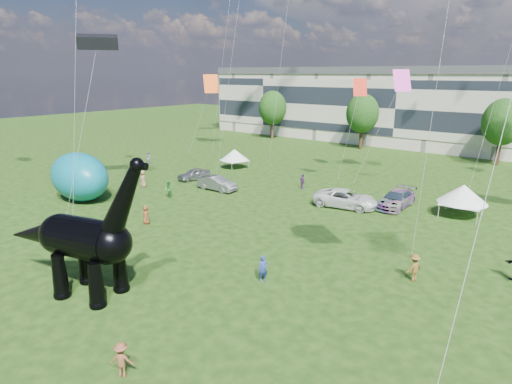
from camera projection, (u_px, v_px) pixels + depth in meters
The scene contains 14 objects.
ground at pixel (131, 305), 23.14m from camera, with size 220.00×220.00×0.00m, color #16330C.
terrace_row at pixel (407, 110), 72.85m from camera, with size 78.00×11.00×12.00m, color beige.
tree_far_left at pixel (273, 105), 79.31m from camera, with size 5.20×5.20×9.44m.
tree_mid_left at pixel (363, 110), 68.44m from camera, with size 5.20×5.20×9.44m.
tree_mid_right at pixel (503, 118), 56.36m from camera, with size 5.20×5.20×9.44m.
dinosaur_sculpture at pixel (80, 240), 23.61m from camera, with size 10.34×4.28×8.48m.
car_silver at pixel (194, 174), 49.91m from camera, with size 1.58×3.94×1.34m, color #AAABAF.
car_grey at pixel (217, 183), 45.46m from camera, with size 1.57×4.52×1.49m, color slate.
car_white at pixel (346, 199), 39.73m from camera, with size 2.71×5.89×1.64m, color white.
car_dark at pixel (396, 199), 39.68m from camera, with size 2.20×5.41×1.57m, color #595960.
gazebo_near at pixel (463, 194), 36.85m from camera, with size 4.34×4.34×2.85m.
gazebo_left at pixel (234, 155), 55.73m from camera, with size 4.37×4.37×2.52m.
inflatable_teal at pixel (79, 177), 41.61m from camera, with size 7.51×4.69×4.69m, color #0B7188.
visitors at pixel (259, 212), 35.66m from camera, with size 51.08×41.43×1.88m.
Camera 1 is at (18.24, -11.81, 12.13)m, focal length 30.00 mm.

